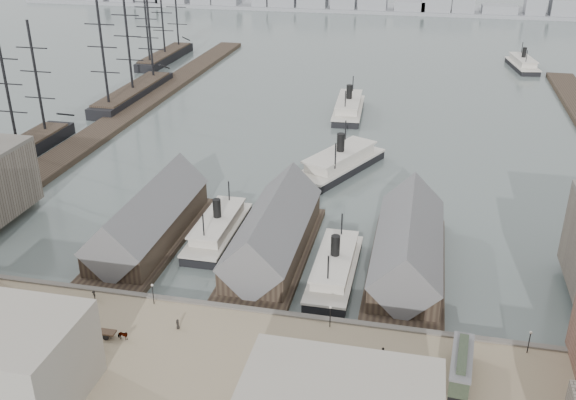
# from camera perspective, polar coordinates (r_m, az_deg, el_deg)

# --- Properties ---
(ground) EXTENTS (900.00, 900.00, 0.00)m
(ground) POSITION_cam_1_polar(r_m,az_deg,el_deg) (113.78, -3.30, -9.01)
(ground) COLOR #4F5B59
(ground) RESTS_ON ground
(quay) EXTENTS (180.00, 30.00, 2.00)m
(quay) POSITION_cam_1_polar(r_m,az_deg,el_deg) (97.97, -6.53, -14.88)
(quay) COLOR #847358
(quay) RESTS_ON ground
(seawall) EXTENTS (180.00, 1.20, 2.30)m
(seawall) POSITION_cam_1_polar(r_m,az_deg,el_deg) (109.02, -4.05, -9.99)
(seawall) COLOR #59544C
(seawall) RESTS_ON ground
(west_wharf) EXTENTS (10.00, 220.00, 1.60)m
(west_wharf) POSITION_cam_1_polar(r_m,az_deg,el_deg) (221.81, -13.51, 7.86)
(west_wharf) COLOR #2D231C
(west_wharf) RESTS_ON ground
(ferry_shed_west) EXTENTS (14.00, 42.00, 12.60)m
(ferry_shed_west) POSITION_cam_1_polar(r_m,az_deg,el_deg) (133.34, -12.22, -1.84)
(ferry_shed_west) COLOR #2D231C
(ferry_shed_west) RESTS_ON ground
(ferry_shed_center) EXTENTS (14.00, 42.00, 12.60)m
(ferry_shed_center) POSITION_cam_1_polar(r_m,az_deg,el_deg) (125.38, -1.29, -3.04)
(ferry_shed_center) COLOR #2D231C
(ferry_shed_center) RESTS_ON ground
(ferry_shed_east) EXTENTS (14.00, 42.00, 12.60)m
(ferry_shed_east) POSITION_cam_1_polar(r_m,az_deg,el_deg) (122.53, 10.64, -4.22)
(ferry_shed_east) COLOR #2D231C
(ferry_shed_east) RESTS_ON ground
(lamp_post_near_w) EXTENTS (0.44, 0.44, 3.92)m
(lamp_post_near_w) POSITION_cam_1_polar(r_m,az_deg,el_deg) (110.33, -11.94, -7.85)
(lamp_post_near_w) COLOR black
(lamp_post_near_w) RESTS_ON quay
(lamp_post_near_e) EXTENTS (0.44, 0.44, 3.92)m
(lamp_post_near_e) POSITION_cam_1_polar(r_m,az_deg,el_deg) (102.85, 3.78, -9.96)
(lamp_post_near_e) COLOR black
(lamp_post_near_e) RESTS_ON quay
(lamp_post_far_e) EXTENTS (0.44, 0.44, 3.92)m
(lamp_post_far_e) POSITION_cam_1_polar(r_m,az_deg,el_deg) (103.84, 20.70, -11.40)
(lamp_post_far_e) COLOR black
(lamp_post_far_e) RESTS_ON quay
(far_shore) EXTENTS (500.00, 40.00, 15.72)m
(far_shore) POSITION_cam_1_polar(r_m,az_deg,el_deg) (429.83, 8.87, 16.73)
(far_shore) COLOR gray
(far_shore) RESTS_ON ground
(ferry_docked_west) EXTENTS (7.74, 25.81, 9.22)m
(ferry_docked_west) POSITION_cam_1_polar(r_m,az_deg,el_deg) (133.73, -6.24, -2.49)
(ferry_docked_west) COLOR black
(ferry_docked_west) RESTS_ON ground
(ferry_docked_east) EXTENTS (7.74, 25.79, 9.21)m
(ferry_docked_east) POSITION_cam_1_polar(r_m,az_deg,el_deg) (119.57, 4.16, -5.97)
(ferry_docked_east) COLOR black
(ferry_docked_east) RESTS_ON ground
(ferry_open_near) EXTENTS (21.35, 31.82, 11.00)m
(ferry_open_near) POSITION_cam_1_polar(r_m,az_deg,el_deg) (165.95, 4.64, 3.35)
(ferry_open_near) COLOR black
(ferry_open_near) RESTS_ON ground
(ferry_open_mid) EXTENTS (10.40, 29.88, 10.52)m
(ferry_open_mid) POSITION_cam_1_polar(r_m,az_deg,el_deg) (212.89, 5.41, 8.20)
(ferry_open_mid) COLOR black
(ferry_open_mid) RESTS_ON ground
(ferry_open_far) EXTENTS (12.20, 27.53, 9.50)m
(ferry_open_far) POSITION_cam_1_polar(r_m,az_deg,el_deg) (290.50, 20.13, 11.31)
(ferry_open_far) COLOR black
(ferry_open_far) RESTS_ON ground
(sailing_ship_near) EXTENTS (8.46, 58.26, 34.77)m
(sailing_ship_near) POSITION_cam_1_polar(r_m,az_deg,el_deg) (184.12, -24.00, 3.41)
(sailing_ship_near) COLOR black
(sailing_ship_near) RESTS_ON ground
(sailing_ship_mid) EXTENTS (9.01, 52.06, 37.04)m
(sailing_ship_mid) POSITION_cam_1_polar(r_m,az_deg,el_deg) (235.77, -13.60, 9.33)
(sailing_ship_mid) COLOR black
(sailing_ship_mid) RESTS_ON ground
(sailing_ship_far) EXTENTS (8.43, 46.81, 34.64)m
(sailing_ship_far) POSITION_cam_1_polar(r_m,az_deg,el_deg) (293.25, -10.86, 12.54)
(sailing_ship_far) COLOR black
(sailing_ship_far) RESTS_ON ground
(tram) EXTENTS (3.82, 11.40, 3.98)m
(tram) POSITION_cam_1_polar(r_m,az_deg,el_deg) (96.50, 15.12, -14.12)
(tram) COLOR black
(tram) RESTS_ON quay
(horse_cart_center) EXTENTS (4.86, 1.51, 1.61)m
(horse_cart_center) POSITION_cam_1_polar(r_m,az_deg,el_deg) (104.51, -14.87, -11.51)
(horse_cart_center) COLOR black
(horse_cart_center) RESTS_ON quay
(pedestrian_2) EXTENTS (1.23, 1.19, 1.68)m
(pedestrian_2) POSITION_cam_1_polar(r_m,az_deg,el_deg) (114.92, -16.86, -8.12)
(pedestrian_2) COLOR black
(pedestrian_2) RESTS_ON quay
(pedestrian_3) EXTENTS (1.02, 0.79, 1.62)m
(pedestrian_3) POSITION_cam_1_polar(r_m,az_deg,el_deg) (103.09, -16.22, -12.28)
(pedestrian_3) COLOR black
(pedestrian_3) RESTS_ON quay
(pedestrian_4) EXTENTS (0.92, 0.97, 1.67)m
(pedestrian_4) POSITION_cam_1_polar(r_m,az_deg,el_deg) (104.84, -9.78, -10.81)
(pedestrian_4) COLOR black
(pedestrian_4) RESTS_ON quay
(pedestrian_5) EXTENTS (0.63, 0.73, 1.69)m
(pedestrian_5) POSITION_cam_1_polar(r_m,az_deg,el_deg) (93.68, 0.96, -15.40)
(pedestrian_5) COLOR black
(pedestrian_5) RESTS_ON quay
(pedestrian_6) EXTENTS (1.11, 1.05, 1.82)m
(pedestrian_6) POSITION_cam_1_polar(r_m,az_deg,el_deg) (98.56, 8.43, -13.30)
(pedestrian_6) COLOR black
(pedestrian_6) RESTS_ON quay
(pedestrian_7) EXTENTS (0.67, 1.08, 1.62)m
(pedestrian_7) POSITION_cam_1_polar(r_m,az_deg,el_deg) (92.61, 13.24, -16.80)
(pedestrian_7) COLOR black
(pedestrian_7) RESTS_ON quay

